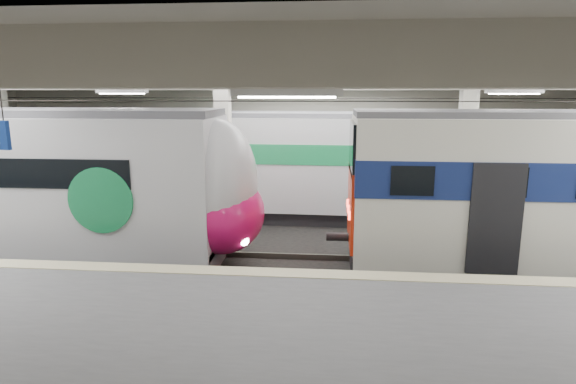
# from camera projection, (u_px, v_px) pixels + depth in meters

# --- Properties ---
(station_hall) EXTENTS (36.00, 24.00, 5.75)m
(station_hall) POSITION_uv_depth(u_px,v_px,m) (304.00, 165.00, 11.42)
(station_hall) COLOR black
(station_hall) RESTS_ON ground
(modern_emu) EXTENTS (13.88, 2.87, 4.47)m
(modern_emu) POSITION_uv_depth(u_px,v_px,m) (48.00, 188.00, 13.99)
(modern_emu) COLOR silver
(modern_emu) RESTS_ON ground
(far_train) EXTENTS (12.99, 2.94, 4.17)m
(far_train) POSITION_uv_depth(u_px,v_px,m) (212.00, 163.00, 19.06)
(far_train) COLOR silver
(far_train) RESTS_ON ground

